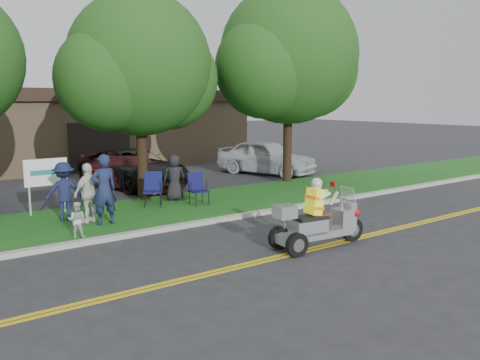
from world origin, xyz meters
TOP-DOWN VIEW (x-y plane):
  - ground at (0.00, 0.00)m, footprint 120.00×120.00m
  - centerline_near at (0.00, -0.58)m, footprint 60.00×0.10m
  - centerline_far at (0.00, -0.42)m, footprint 60.00×0.10m
  - curb at (0.00, 3.05)m, footprint 60.00×0.25m
  - grass_verge at (0.00, 5.20)m, footprint 60.00×4.00m
  - commercial_building at (2.00, 18.98)m, footprint 18.00×8.20m
  - tree_mid at (0.55, 7.23)m, footprint 5.88×4.80m
  - tree_right at (7.06, 7.03)m, footprint 6.86×5.60m
  - business_sign at (-2.90, 6.60)m, footprint 1.25×0.06m
  - trike_scooter at (1.26, -0.46)m, footprint 2.56×0.91m
  - lawn_chair_a at (0.17, 5.79)m, footprint 0.80×0.81m
  - lawn_chair_b at (1.42, 5.13)m, footprint 0.56×0.58m
  - spectator_adult_left at (-2.04, 4.31)m, footprint 0.70×0.46m
  - spectator_adult_right at (-2.28, 4.80)m, footprint 1.05×0.70m
  - spectator_chair_a at (-2.76, 5.42)m, footprint 1.17×0.83m
  - spectator_chair_b at (1.14, 6.13)m, footprint 0.88×0.70m
  - child_right at (-3.12, 3.40)m, footprint 0.55×0.51m
  - parked_car_mid at (1.50, 10.13)m, footprint 3.18×5.68m
  - parked_car_right at (1.22, 9.62)m, footprint 3.01×4.90m
  - parked_car_far_right at (8.00, 9.60)m, footprint 3.40×5.13m

SIDE VIEW (x-z plane):
  - ground at x=0.00m, z-range 0.00..0.00m
  - centerline_near at x=0.00m, z-range 0.00..0.01m
  - centerline_far at x=0.00m, z-range 0.00..0.01m
  - grass_verge at x=0.00m, z-range 0.01..0.11m
  - curb at x=0.00m, z-range 0.00..0.12m
  - child_right at x=-3.12m, z-range 0.10..1.00m
  - trike_scooter at x=1.26m, z-range -0.25..1.42m
  - parked_car_right at x=1.22m, z-range 0.00..1.33m
  - lawn_chair_b at x=1.42m, z-range 0.17..1.20m
  - lawn_chair_a at x=0.17m, z-range 0.17..1.26m
  - parked_car_mid at x=1.50m, z-range 0.00..1.50m
  - parked_car_far_right at x=8.00m, z-range 0.00..1.62m
  - spectator_chair_b at x=1.14m, z-range 0.10..1.66m
  - spectator_chair_a at x=-2.76m, z-range 0.10..1.75m
  - spectator_adult_right at x=-2.28m, z-range 0.10..1.75m
  - spectator_adult_left at x=-2.04m, z-range 0.10..2.03m
  - business_sign at x=-2.90m, z-range 0.38..2.13m
  - commercial_building at x=2.00m, z-range 0.01..4.01m
  - tree_mid at x=0.55m, z-range 0.91..7.96m
  - tree_right at x=7.06m, z-range 0.99..9.06m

